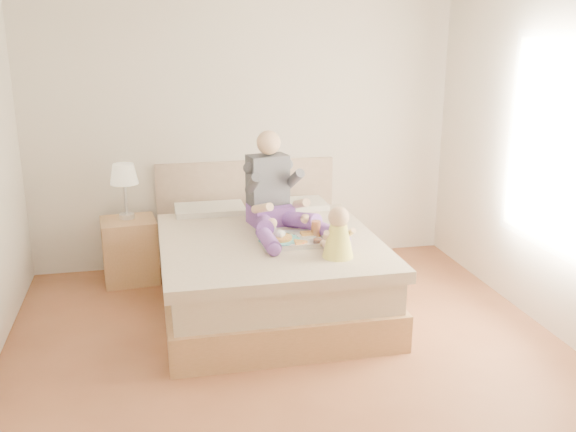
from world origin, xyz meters
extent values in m
cube|color=brown|center=(0.00, 0.00, 0.00)|extent=(4.00, 4.20, 0.01)
cube|color=beige|center=(0.00, 2.10, 1.35)|extent=(4.00, 0.02, 2.70)
cube|color=beige|center=(0.00, -2.10, 1.35)|extent=(4.00, 0.02, 2.70)
cube|color=beige|center=(2.00, 0.00, 1.35)|extent=(0.02, 4.20, 2.70)
cube|color=white|center=(1.99, 0.20, 1.40)|extent=(0.02, 1.30, 1.60)
cube|color=white|center=(1.98, 0.20, 1.40)|extent=(0.01, 1.18, 1.48)
cube|color=#997047|center=(0.00, 1.02, 0.14)|extent=(1.68, 2.13, 0.28)
cube|color=#C3AE91|center=(0.00, 1.02, 0.40)|extent=(1.60, 2.05, 0.24)
cube|color=#C3AE91|center=(0.00, 0.87, 0.57)|extent=(1.70, 1.80, 0.09)
cube|color=white|center=(-0.38, 1.76, 0.59)|extent=(0.62, 0.40, 0.14)
cube|color=white|center=(0.38, 1.76, 0.59)|extent=(0.62, 0.40, 0.14)
cube|color=tan|center=(0.00, 2.09, 0.50)|extent=(1.70, 0.08, 1.00)
cube|color=#997047|center=(-1.11, 1.78, 0.29)|extent=(0.51, 0.46, 0.58)
cylinder|color=silver|center=(-1.11, 1.82, 0.60)|extent=(0.13, 0.13, 0.04)
cylinder|color=silver|center=(-1.11, 1.82, 0.76)|extent=(0.03, 0.03, 0.28)
cone|color=beige|center=(-1.11, 1.82, 0.98)|extent=(0.24, 0.24, 0.18)
cube|color=#683C96|center=(0.09, 1.29, 0.69)|extent=(0.39, 0.34, 0.16)
cube|color=#34343B|center=(0.08, 1.34, 0.97)|extent=(0.36, 0.26, 0.44)
sphere|color=beige|center=(0.08, 1.31, 1.30)|extent=(0.20, 0.20, 0.20)
cylinder|color=#683C96|center=(-0.01, 1.04, 0.68)|extent=(0.20, 0.48, 0.20)
cylinder|color=#683C96|center=(-0.05, 0.68, 0.67)|extent=(0.13, 0.42, 0.11)
sphere|color=#683C96|center=(-0.04, 0.48, 0.66)|extent=(0.10, 0.10, 0.10)
cylinder|color=#34343B|center=(-0.08, 1.18, 0.99)|extent=(0.11, 0.28, 0.22)
cylinder|color=beige|center=(-0.03, 1.01, 0.83)|extent=(0.15, 0.29, 0.15)
sphere|color=beige|center=(0.02, 0.88, 0.74)|extent=(0.08, 0.08, 0.08)
cylinder|color=#683C96|center=(0.27, 1.10, 0.68)|extent=(0.36, 0.47, 0.20)
cylinder|color=#683C96|center=(0.45, 0.79, 0.67)|extent=(0.26, 0.43, 0.11)
sphere|color=#683C96|center=(0.53, 0.60, 0.66)|extent=(0.10, 0.10, 0.10)
cylinder|color=#34343B|center=(0.28, 1.25, 0.99)|extent=(0.16, 0.28, 0.22)
cylinder|color=beige|center=(0.31, 1.08, 0.83)|extent=(0.10, 0.29, 0.15)
sphere|color=beige|center=(0.31, 0.94, 0.74)|extent=(0.08, 0.08, 0.08)
cube|color=silver|center=(0.16, 0.76, 0.62)|extent=(0.50, 0.40, 0.01)
cylinder|color=teal|center=(0.06, 0.77, 0.63)|extent=(0.30, 0.30, 0.02)
cylinder|color=#C28940|center=(0.06, 0.77, 0.65)|extent=(0.20, 0.20, 0.02)
cylinder|color=silver|center=(0.00, 0.91, 0.67)|extent=(0.09, 0.09, 0.10)
torus|color=silver|center=(0.05, 0.91, 0.68)|extent=(0.02, 0.07, 0.07)
cylinder|color=olive|center=(0.00, 0.91, 0.72)|extent=(0.08, 0.08, 0.01)
cylinder|color=silver|center=(0.29, 0.84, 0.63)|extent=(0.16, 0.16, 0.01)
cube|color=#C28940|center=(0.29, 0.84, 0.65)|extent=(0.09, 0.08, 0.02)
cylinder|color=silver|center=(0.19, 0.65, 0.63)|extent=(0.16, 0.16, 0.01)
ellipsoid|color=red|center=(0.21, 0.64, 0.65)|extent=(0.04, 0.04, 0.01)
cylinder|color=white|center=(0.37, 0.83, 0.69)|extent=(0.08, 0.08, 0.13)
cylinder|color=orange|center=(0.37, 0.83, 0.69)|extent=(0.07, 0.07, 0.13)
cylinder|color=white|center=(0.33, 0.65, 0.65)|extent=(0.08, 0.08, 0.04)
cylinder|color=#471C0A|center=(0.33, 0.65, 0.64)|extent=(0.07, 0.07, 0.03)
cone|color=#FFF650|center=(0.41, 0.37, 0.73)|extent=(0.23, 0.23, 0.25)
sphere|color=beige|center=(0.41, 0.37, 0.91)|extent=(0.15, 0.15, 0.15)
cylinder|color=beige|center=(0.36, 0.48, 0.65)|extent=(0.07, 0.18, 0.06)
sphere|color=beige|center=(0.35, 0.56, 0.65)|extent=(0.05, 0.05, 0.05)
cylinder|color=beige|center=(0.32, 0.37, 0.78)|extent=(0.07, 0.13, 0.10)
cylinder|color=beige|center=(0.45, 0.48, 0.65)|extent=(0.09, 0.18, 0.06)
sphere|color=beige|center=(0.45, 0.57, 0.65)|extent=(0.05, 0.05, 0.05)
cylinder|color=beige|center=(0.50, 0.38, 0.78)|extent=(0.08, 0.13, 0.10)
camera|label=1|loc=(-0.88, -3.84, 2.21)|focal=40.00mm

